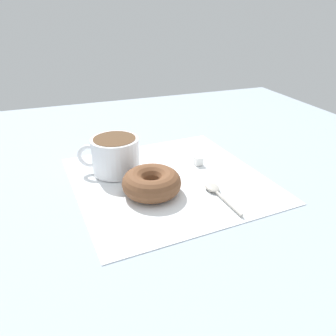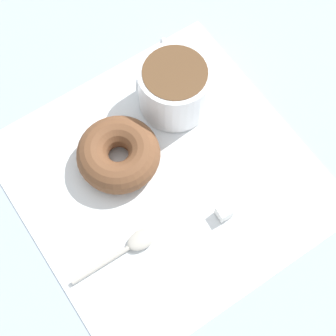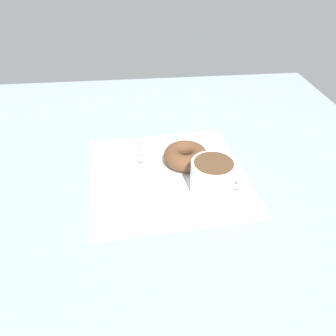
{
  "view_description": "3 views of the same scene",
  "coord_description": "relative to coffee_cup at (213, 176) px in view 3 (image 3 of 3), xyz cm",
  "views": [
    {
      "loc": [
        -21.45,
        -51.84,
        30.45
      ],
      "look_at": [
        -2.36,
        0.5,
        2.3
      ],
      "focal_mm": 35.0,
      "sensor_mm": 36.0,
      "label": 1
    },
    {
      "loc": [
        22.06,
        -13.46,
        64.8
      ],
      "look_at": [
        -2.36,
        0.5,
        2.3
      ],
      "focal_mm": 60.0,
      "sensor_mm": 36.0,
      "label": 2
    },
    {
      "loc": [
        3.96,
        59.33,
        45.79
      ],
      "look_at": [
        -2.36,
        0.5,
        2.3
      ],
      "focal_mm": 35.0,
      "sensor_mm": 36.0,
      "label": 3
    }
  ],
  "objects": [
    {
      "name": "ground_plane",
      "position": [
        11.26,
        -6.53,
        -4.97
      ],
      "size": [
        120.0,
        120.0,
        2.0
      ],
      "primitive_type": "cube",
      "color": "#99A8B7"
    },
    {
      "name": "napkin",
      "position": [
        8.9,
        -6.03,
        -3.82
      ],
      "size": [
        37.6,
        37.6,
        0.3
      ],
      "primitive_type": "cube",
      "rotation": [
        0.0,
        0.0,
        0.07
      ],
      "color": "white",
      "rests_on": "ground_plane"
    },
    {
      "name": "coffee_cup",
      "position": [
        0.0,
        0.0,
        0.0
      ],
      "size": [
        11.94,
        9.35,
        7.05
      ],
      "color": "white",
      "rests_on": "napkin"
    },
    {
      "name": "donut",
      "position": [
        4.24,
        -10.43,
        -1.67
      ],
      "size": [
        10.46,
        10.46,
        4.0
      ],
      "primitive_type": "torus",
      "color": "brown",
      "rests_on": "napkin"
    },
    {
      "name": "spoon",
      "position": [
        14.87,
        -14.36,
        -3.26
      ],
      "size": [
        2.61,
        11.28,
        0.9
      ],
      "color": "#B7B2A8",
      "rests_on": "napkin"
    },
    {
      "name": "sugar_cube",
      "position": [
        16.82,
        -2.79,
        -2.84
      ],
      "size": [
        1.66,
        1.66,
        1.66
      ],
      "primitive_type": "cube",
      "color": "white",
      "rests_on": "napkin"
    }
  ]
}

